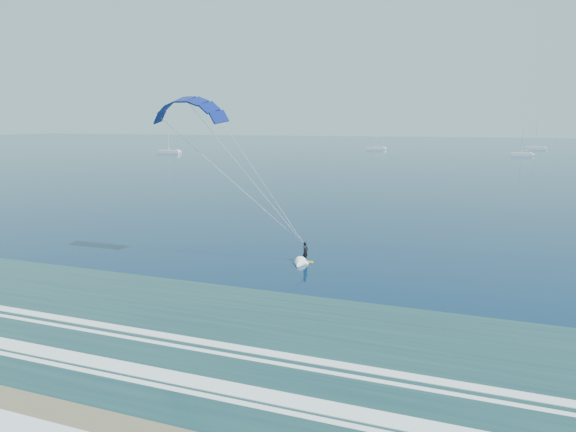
% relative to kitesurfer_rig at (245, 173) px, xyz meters
% --- Properties ---
extents(kitesurfer_rig, '(13.88, 6.51, 15.19)m').
position_rel_kitesurfer_rig_xyz_m(kitesurfer_rig, '(0.00, 0.00, 0.00)').
color(kitesurfer_rig, gold).
rests_on(kitesurfer_rig, ground).
extents(sailboat_0, '(10.15, 2.40, 13.60)m').
position_rel_kitesurfer_rig_xyz_m(sailboat_0, '(-99.54, 139.32, -7.20)').
color(sailboat_0, silver).
rests_on(sailboat_0, ground).
extents(sailboat_1, '(8.78, 2.40, 11.83)m').
position_rel_kitesurfer_rig_xyz_m(sailboat_1, '(-26.33, 194.85, -7.21)').
color(sailboat_1, silver).
rests_on(sailboat_1, ground).
extents(sailboat_2, '(7.33, 2.40, 10.37)m').
position_rel_kitesurfer_rig_xyz_m(sailboat_2, '(32.60, 169.17, -7.22)').
color(sailboat_2, silver).
rests_on(sailboat_2, ground).
extents(sailboat_3, '(8.93, 2.40, 12.12)m').
position_rel_kitesurfer_rig_xyz_m(sailboat_3, '(41.94, 223.81, -7.21)').
color(sailboat_3, silver).
rests_on(sailboat_3, ground).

